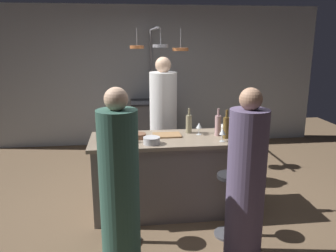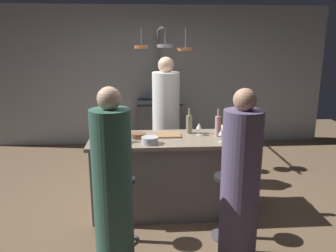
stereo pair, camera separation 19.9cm
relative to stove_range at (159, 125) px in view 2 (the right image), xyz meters
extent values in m
plane|color=brown|center=(0.00, -2.45, -0.45)|extent=(9.00, 9.00, 0.00)
cube|color=#9EA3A8|center=(0.00, 0.40, 0.85)|extent=(6.40, 0.16, 2.60)
cube|color=slate|center=(0.00, -2.45, -0.02)|extent=(1.72, 0.66, 0.86)
cube|color=gray|center=(0.00, -2.45, 0.43)|extent=(1.80, 0.72, 0.04)
cube|color=#47474C|center=(0.00, 0.00, -0.02)|extent=(0.76, 0.60, 0.86)
cube|color=black|center=(0.00, 0.00, 0.43)|extent=(0.80, 0.64, 0.03)
cylinder|color=white|center=(0.02, -1.59, 0.33)|extent=(0.37, 0.37, 1.56)
sphere|color=#D8AD8C|center=(0.02, -1.59, 1.21)|extent=(0.21, 0.21, 0.21)
cylinder|color=#4C4C51|center=(-0.51, -3.07, -0.43)|extent=(0.28, 0.28, 0.02)
cylinder|color=#4C4C51|center=(-0.51, -3.07, -0.11)|extent=(0.06, 0.06, 0.62)
cylinder|color=black|center=(-0.51, -3.07, 0.21)|extent=(0.26, 0.26, 0.04)
cylinder|color=#33594C|center=(-0.56, -3.43, 0.27)|extent=(0.34, 0.34, 1.44)
sphere|color=#D8AD8C|center=(-0.56, -3.43, 1.08)|extent=(0.20, 0.20, 0.20)
cylinder|color=#4C4C51|center=(0.53, -3.07, -0.43)|extent=(0.28, 0.28, 0.02)
cylinder|color=#4C4C51|center=(0.53, -3.07, -0.11)|extent=(0.06, 0.06, 0.62)
cylinder|color=black|center=(0.53, -3.07, 0.21)|extent=(0.26, 0.26, 0.04)
cylinder|color=#594C6B|center=(0.55, -3.47, 0.26)|extent=(0.34, 0.34, 1.42)
sphere|color=tan|center=(0.55, -3.47, 1.06)|extent=(0.19, 0.19, 0.19)
cylinder|color=gray|center=(0.00, 0.25, 0.63)|extent=(0.04, 0.04, 2.15)
cylinder|color=gray|center=(0.00, -0.45, 1.70)|extent=(0.04, 1.40, 0.04)
cylinder|color=#B26638|center=(-0.30, -1.04, 1.43)|extent=(0.21, 0.21, 0.04)
cylinder|color=gray|center=(-0.30, -1.00, 1.57)|extent=(0.01, 0.01, 0.27)
cylinder|color=gray|center=(0.05, -0.97, 1.45)|extent=(0.23, 0.23, 0.04)
cylinder|color=gray|center=(0.05, -1.00, 1.57)|extent=(0.01, 0.01, 0.26)
cylinder|color=#B26638|center=(0.35, -0.98, 1.40)|extent=(0.24, 0.24, 0.04)
cylinder|color=gray|center=(0.35, -1.00, 1.55)|extent=(0.01, 0.01, 0.31)
cube|color=#997047|center=(-0.02, -2.37, 0.46)|extent=(0.32, 0.22, 0.02)
cylinder|color=#382319|center=(-0.79, -2.52, 0.56)|extent=(0.05, 0.05, 0.21)
cylinder|color=gray|center=(0.25, -2.27, 0.56)|extent=(0.07, 0.07, 0.21)
cylinder|color=gray|center=(0.25, -2.27, 0.71)|extent=(0.03, 0.03, 0.08)
cylinder|color=brown|center=(0.63, -2.54, 0.57)|extent=(0.07, 0.07, 0.24)
cylinder|color=brown|center=(0.63, -2.54, 0.74)|extent=(0.03, 0.03, 0.08)
cylinder|color=#143319|center=(-0.60, -2.55, 0.57)|extent=(0.07, 0.07, 0.24)
cylinder|color=#143319|center=(-0.60, -2.55, 0.74)|extent=(0.03, 0.03, 0.08)
cylinder|color=#193D23|center=(0.80, -2.53, 0.57)|extent=(0.07, 0.07, 0.24)
cylinder|color=#193D23|center=(0.80, -2.53, 0.73)|extent=(0.03, 0.03, 0.08)
cylinder|color=#B78C8E|center=(0.57, -2.42, 0.57)|extent=(0.07, 0.07, 0.23)
cylinder|color=#B78C8E|center=(0.57, -2.42, 0.73)|extent=(0.03, 0.03, 0.08)
cylinder|color=silver|center=(-0.52, -2.63, 0.46)|extent=(0.06, 0.06, 0.01)
cylinder|color=silver|center=(-0.52, -2.63, 0.50)|extent=(0.01, 0.01, 0.07)
cone|color=silver|center=(-0.52, -2.63, 0.57)|extent=(0.07, 0.07, 0.06)
cylinder|color=silver|center=(0.36, -2.36, 0.46)|extent=(0.06, 0.06, 0.01)
cylinder|color=silver|center=(0.36, -2.36, 0.50)|extent=(0.01, 0.01, 0.07)
cone|color=silver|center=(0.36, -2.36, 0.57)|extent=(0.07, 0.07, 0.06)
cylinder|color=silver|center=(0.55, -2.67, 0.46)|extent=(0.06, 0.06, 0.01)
cylinder|color=silver|center=(0.55, -2.67, 0.50)|extent=(0.01, 0.01, 0.07)
cone|color=silver|center=(0.55, -2.67, 0.57)|extent=(0.07, 0.07, 0.06)
cylinder|color=brown|center=(-0.35, -2.43, 0.48)|extent=(0.17, 0.17, 0.06)
cylinder|color=#B7B7BC|center=(-0.22, -2.66, 0.49)|extent=(0.18, 0.18, 0.08)
cylinder|color=silver|center=(0.72, -2.31, 0.49)|extent=(0.22, 0.22, 0.08)
camera|label=1|loc=(-0.47, -6.15, 1.54)|focal=36.51mm
camera|label=2|loc=(-0.28, -6.17, 1.54)|focal=36.51mm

